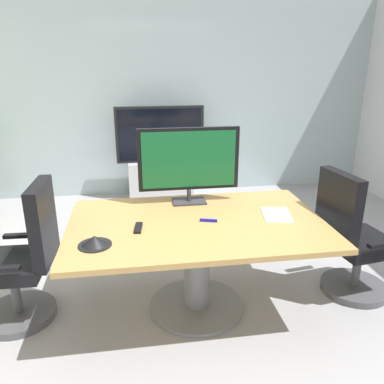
{
  "coord_description": "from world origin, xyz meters",
  "views": [
    {
      "loc": [
        -0.41,
        -2.72,
        1.93
      ],
      "look_at": [
        0.03,
        0.16,
        0.91
      ],
      "focal_mm": 36.12,
      "sensor_mm": 36.0,
      "label": 1
    }
  ],
  "objects": [
    {
      "name": "remote_control",
      "position": [
        -0.41,
        -0.15,
        0.77
      ],
      "size": [
        0.07,
        0.17,
        0.02
      ],
      "primitive_type": "cube",
      "rotation": [
        0.0,
        0.0,
        -0.11
      ],
      "color": "black",
      "rests_on": "conference_table"
    },
    {
      "name": "tv_monitor",
      "position": [
        0.03,
        0.34,
        1.12
      ],
      "size": [
        0.84,
        0.18,
        0.64
      ],
      "color": "#333338",
      "rests_on": "conference_table"
    },
    {
      "name": "conference_table",
      "position": [
        0.03,
        -0.09,
        0.57
      ],
      "size": [
        1.91,
        1.2,
        0.76
      ],
      "color": "#B2894C",
      "rests_on": "ground"
    },
    {
      "name": "office_chair_right",
      "position": [
        1.33,
        -0.08,
        0.46
      ],
      "size": [
        0.62,
        0.6,
        1.09
      ],
      "rotation": [
        0.0,
        0.0,
        1.71
      ],
      "color": "#4C4C51",
      "rests_on": "ground"
    },
    {
      "name": "wall_display_unit",
      "position": [
        -0.05,
        2.52,
        0.44
      ],
      "size": [
        1.2,
        0.36,
        1.31
      ],
      "color": "#B7BABC",
      "rests_on": "ground"
    },
    {
      "name": "wall_back_glass_partition",
      "position": [
        0.0,
        2.88,
        1.42
      ],
      "size": [
        6.25,
        0.1,
        2.83
      ],
      "primitive_type": "cube",
      "color": "#9EB2B7",
      "rests_on": "ground"
    },
    {
      "name": "ground_plane",
      "position": [
        0.0,
        0.0,
        0.0
      ],
      "size": [
        7.25,
        7.25,
        0.0
      ],
      "primitive_type": "plane",
      "color": "#99999E"
    },
    {
      "name": "paper_notepad",
      "position": [
        0.67,
        -0.06,
        0.76
      ],
      "size": [
        0.26,
        0.33,
        0.01
      ],
      "primitive_type": "cube",
      "rotation": [
        0.0,
        0.0,
        -0.18
      ],
      "color": "white",
      "rests_on": "conference_table"
    },
    {
      "name": "whiteboard_marker",
      "position": [
        0.12,
        -0.1,
        0.77
      ],
      "size": [
        0.13,
        0.06,
        0.02
      ],
      "primitive_type": "cube",
      "rotation": [
        0.0,
        0.0,
        -0.29
      ],
      "color": "#1919A5",
      "rests_on": "conference_table"
    },
    {
      "name": "office_chair_left",
      "position": [
        -1.27,
        -0.02,
        0.46
      ],
      "size": [
        0.6,
        0.58,
        1.09
      ],
      "rotation": [
        0.0,
        0.0,
        -1.61
      ],
      "color": "#4C4C51",
      "rests_on": "ground"
    },
    {
      "name": "conference_phone",
      "position": [
        -0.7,
        -0.37,
        0.79
      ],
      "size": [
        0.22,
        0.22,
        0.07
      ],
      "color": "black",
      "rests_on": "conference_table"
    }
  ]
}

